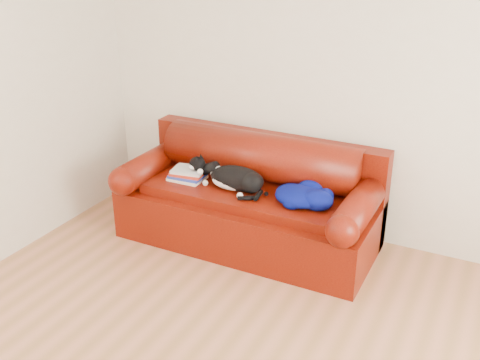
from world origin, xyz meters
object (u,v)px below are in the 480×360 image
(book_stack, at_px, (188,174))
(cat, at_px, (236,179))
(blanket, at_px, (303,195))
(sofa_base, at_px, (248,216))

(book_stack, bearing_deg, cat, 0.37)
(book_stack, xyz_separation_m, cat, (0.45, 0.00, 0.04))
(book_stack, distance_m, blanket, 1.02)
(sofa_base, distance_m, cat, 0.37)
(sofa_base, relative_size, cat, 3.30)
(sofa_base, height_order, blanket, blanket)
(sofa_base, height_order, cat, cat)
(sofa_base, distance_m, book_stack, 0.61)
(cat, bearing_deg, blanket, 16.70)
(book_stack, relative_size, blanket, 0.57)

